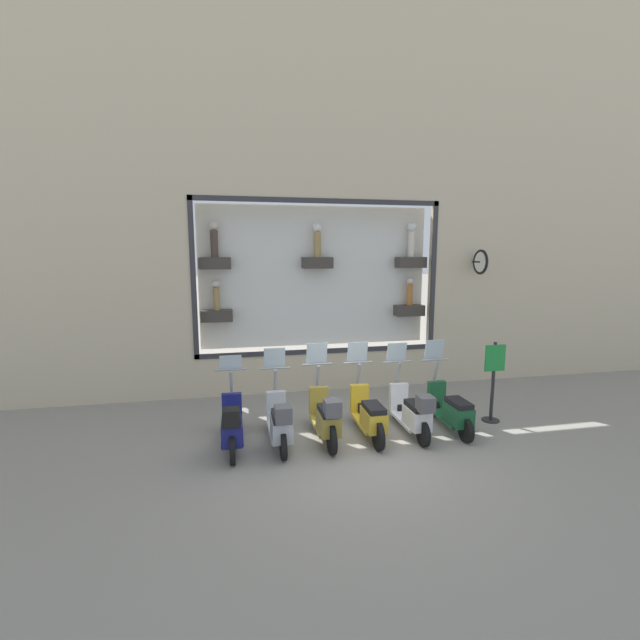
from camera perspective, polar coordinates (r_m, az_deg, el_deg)
name	(u,v)px	position (r m, az deg, el deg)	size (l,w,h in m)	color
ground_plane	(357,449)	(8.04, 4.98, -16.77)	(120.00, 120.00, 0.00)	gray
building_facade	(318,165)	(10.96, -0.23, 20.00)	(1.24, 36.00, 10.90)	beige
scooter_green_0	(451,410)	(9.01, 17.09, -11.35)	(1.79, 0.61, 1.67)	black
scooter_white_1	(412,412)	(8.58, 12.20, -11.88)	(1.79, 0.60, 1.64)	black
scooter_yellow_2	(369,415)	(8.36, 6.53, -12.46)	(1.81, 0.60, 1.70)	black
scooter_olive_3	(326,417)	(8.09, 0.78, -12.80)	(1.81, 0.60, 1.71)	black
scooter_silver_4	(280,422)	(7.96, -5.36, -13.40)	(1.79, 0.60, 1.65)	black
scooter_navy_5	(232,426)	(7.93, -11.65, -13.61)	(1.80, 0.61, 1.54)	black
shop_sign_post	(493,379)	(9.60, 22.11, -7.30)	(0.36, 0.45, 1.68)	#232326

